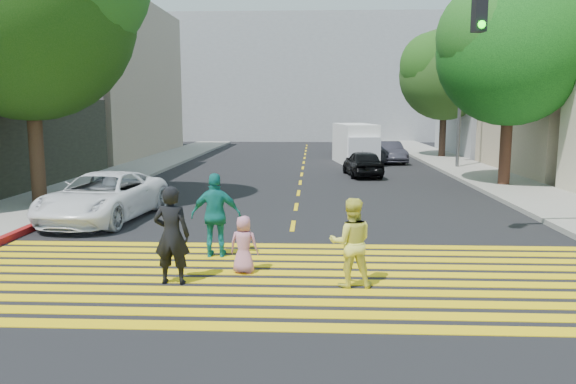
# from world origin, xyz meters

# --- Properties ---
(ground) EXTENTS (120.00, 120.00, 0.00)m
(ground) POSITION_xyz_m (0.00, 0.00, 0.00)
(ground) COLOR black
(sidewalk_left) EXTENTS (3.00, 40.00, 0.15)m
(sidewalk_left) POSITION_xyz_m (-8.50, 22.00, 0.07)
(sidewalk_left) COLOR gray
(sidewalk_left) RESTS_ON ground
(sidewalk_right) EXTENTS (3.00, 60.00, 0.15)m
(sidewalk_right) POSITION_xyz_m (8.50, 15.00, 0.07)
(sidewalk_right) COLOR gray
(sidewalk_right) RESTS_ON ground
(curb_red) EXTENTS (0.20, 8.00, 0.16)m
(curb_red) POSITION_xyz_m (-6.90, 6.00, 0.08)
(curb_red) COLOR maroon
(curb_red) RESTS_ON ground
(crosswalk) EXTENTS (13.40, 5.30, 0.01)m
(crosswalk) POSITION_xyz_m (0.00, 1.28, 0.01)
(crosswalk) COLOR yellow
(crosswalk) RESTS_ON ground
(lane_line) EXTENTS (0.12, 34.40, 0.01)m
(lane_line) POSITION_xyz_m (0.00, 22.50, 0.01)
(lane_line) COLOR yellow
(lane_line) RESTS_ON ground
(building_left_tan) EXTENTS (12.00, 16.00, 10.00)m
(building_left_tan) POSITION_xyz_m (-16.00, 28.00, 5.00)
(building_left_tan) COLOR tan
(building_left_tan) RESTS_ON ground
(building_right_grey) EXTENTS (10.00, 10.00, 10.00)m
(building_right_grey) POSITION_xyz_m (15.00, 30.00, 5.00)
(building_right_grey) COLOR gray
(building_right_grey) RESTS_ON ground
(backdrop_block) EXTENTS (30.00, 8.00, 12.00)m
(backdrop_block) POSITION_xyz_m (0.00, 48.00, 6.00)
(backdrop_block) COLOR gray
(backdrop_block) RESTS_ON ground
(tree_left) EXTENTS (8.46, 8.10, 9.63)m
(tree_left) POSITION_xyz_m (-8.26, 8.57, 6.49)
(tree_left) COLOR #41231A
(tree_left) RESTS_ON ground
(tree_right_near) EXTENTS (6.77, 6.48, 8.41)m
(tree_right_near) POSITION_xyz_m (8.37, 13.91, 5.69)
(tree_right_near) COLOR #3B2114
(tree_right_near) RESTS_ON ground
(tree_right_far) EXTENTS (7.18, 7.05, 8.25)m
(tree_right_far) POSITION_xyz_m (8.83, 27.13, 5.57)
(tree_right_far) COLOR black
(tree_right_far) RESTS_ON ground
(pedestrian_man) EXTENTS (0.68, 0.46, 1.83)m
(pedestrian_man) POSITION_xyz_m (-2.04, 0.83, 0.91)
(pedestrian_man) COLOR black
(pedestrian_man) RESTS_ON ground
(pedestrian_woman) EXTENTS (0.83, 0.66, 1.63)m
(pedestrian_woman) POSITION_xyz_m (1.24, 0.80, 0.82)
(pedestrian_woman) COLOR #E9E351
(pedestrian_woman) RESTS_ON ground
(pedestrian_child) EXTENTS (0.61, 0.45, 1.15)m
(pedestrian_child) POSITION_xyz_m (-0.80, 1.54, 0.57)
(pedestrian_child) COLOR #BF7691
(pedestrian_child) RESTS_ON ground
(pedestrian_extra) EXTENTS (1.09, 0.49, 1.84)m
(pedestrian_extra) POSITION_xyz_m (-1.55, 2.73, 0.92)
(pedestrian_extra) COLOR #157875
(pedestrian_extra) RESTS_ON ground
(white_sedan) EXTENTS (2.82, 5.16, 1.37)m
(white_sedan) POSITION_xyz_m (-5.49, 6.57, 0.69)
(white_sedan) COLOR white
(white_sedan) RESTS_ON ground
(dark_car_near) EXTENTS (1.86, 3.80, 1.25)m
(dark_car_near) POSITION_xyz_m (2.90, 17.41, 0.62)
(dark_car_near) COLOR black
(dark_car_near) RESTS_ON ground
(silver_car) EXTENTS (2.59, 4.95, 1.37)m
(silver_car) POSITION_xyz_m (3.04, 30.99, 0.69)
(silver_car) COLOR gray
(silver_car) RESTS_ON ground
(dark_car_parked) EXTENTS (1.81, 3.94, 1.25)m
(dark_car_parked) POSITION_xyz_m (5.02, 24.10, 0.63)
(dark_car_parked) COLOR #21212A
(dark_car_parked) RESTS_ON ground
(white_van) EXTENTS (2.46, 5.05, 2.28)m
(white_van) POSITION_xyz_m (3.01, 23.40, 1.08)
(white_van) COLOR white
(white_van) RESTS_ON ground
(street_lamp) EXTENTS (2.20, 0.65, 9.77)m
(street_lamp) POSITION_xyz_m (7.94, 20.65, 5.61)
(street_lamp) COLOR #56575A
(street_lamp) RESTS_ON ground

